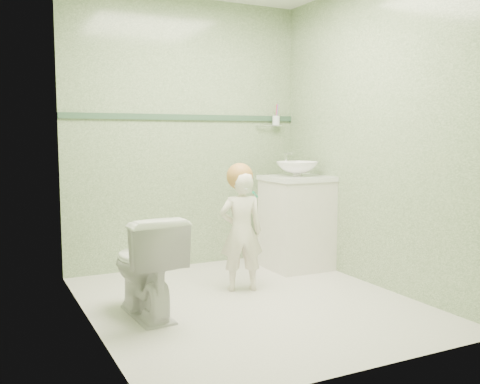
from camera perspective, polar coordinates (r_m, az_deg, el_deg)
ground at (r=3.91m, az=1.00°, el=-11.66°), size 2.50×2.50×0.00m
room_shell at (r=3.72m, az=1.04°, el=6.22°), size 2.50×2.54×2.40m
trim_stripe at (r=4.86m, az=-5.79°, el=7.93°), size 2.20×0.02×0.05m
vanity at (r=4.82m, az=6.05°, el=-3.41°), size 0.52×0.50×0.80m
counter at (r=4.76m, az=6.11°, el=1.46°), size 0.54×0.52×0.04m
basin at (r=4.76m, az=6.12°, el=2.47°), size 0.37×0.37×0.13m
faucet at (r=4.91m, az=4.97°, el=3.53°), size 0.03×0.13×0.18m
cup_holder at (r=5.19m, az=3.78°, el=7.59°), size 0.26×0.07×0.21m
toilet at (r=3.60m, az=-10.03°, el=-7.70°), size 0.42×0.69×0.68m
toddler at (r=4.09m, az=0.13°, el=-4.24°), size 0.38×0.30×0.91m
hair_cap at (r=4.06m, az=-0.02°, el=1.69°), size 0.20×0.20×0.20m
teal_toothbrush at (r=3.94m, az=1.53°, el=-0.21°), size 0.11×0.14×0.08m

